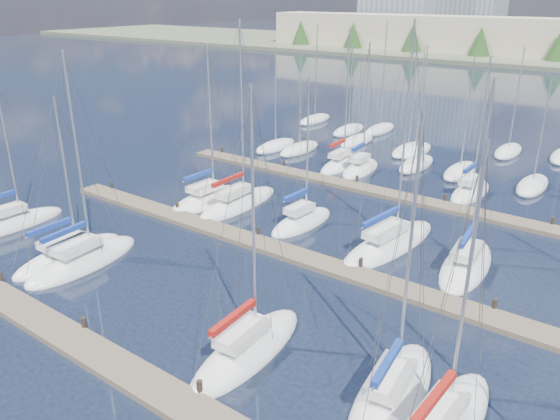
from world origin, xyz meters
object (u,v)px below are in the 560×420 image
Objects in this scene: sailboat_c at (83,260)px; sailboat_o at (360,169)px; sailboat_i at (238,203)px; sailboat_h at (208,199)px; sailboat_a at (13,224)px; sailboat_p at (470,192)px; sailboat_k at (389,244)px; sailboat_b at (69,255)px; sailboat_n at (341,164)px; sailboat_l at (466,265)px; sailboat_e at (392,395)px; sailboat_d at (248,349)px; sailboat_j at (302,222)px.

sailboat_c is 27.79m from sailboat_o.
sailboat_i is 14.39m from sailboat_o.
sailboat_h is 14.55m from sailboat_a.
sailboat_i is 1.24× the size of sailboat_p.
sailboat_a is 27.04m from sailboat_k.
sailboat_h is at bearing 87.47° from sailboat_b.
sailboat_n reaches higher than sailboat_b.
sailboat_p is at bearing 92.54° from sailboat_k.
sailboat_l is 0.81× the size of sailboat_k.
sailboat_e is at bearing 0.57° from sailboat_a.
sailboat_n is 18.24m from sailboat_k.
sailboat_n is (-11.67, 28.49, 0.01)m from sailboat_d.
sailboat_i reaches higher than sailboat_c.
sailboat_n is 1.21× the size of sailboat_a.
sailboat_e is at bearing -89.82° from sailboat_l.
sailboat_i is 13.06m from sailboat_k.
sailboat_c is at bearing -83.21° from sailboat_h.
sailboat_i is 1.12× the size of sailboat_d.
sailboat_n reaches higher than sailboat_l.
sailboat_c is 1.11× the size of sailboat_l.
sailboat_c is 1.14× the size of sailboat_p.
sailboat_b is at bearing -3.31° from sailboat_a.
sailboat_a is at bearing 172.48° from sailboat_e.
sailboat_b is at bearing -103.55° from sailboat_i.
sailboat_o is (-10.61, 0.22, 0.01)m from sailboat_p.
sailboat_i is 2.67m from sailboat_h.
sailboat_e is at bearing -57.03° from sailboat_k.
sailboat_l reaches higher than sailboat_b.
sailboat_n is (-18.53, 27.31, 0.02)m from sailboat_e.
sailboat_c is 0.90× the size of sailboat_k.
sailboat_h is at bearing -138.45° from sailboat_p.
sailboat_e is 13.57m from sailboat_l.
sailboat_a is at bearing 173.99° from sailboat_b.
sailboat_k reaches higher than sailboat_p.
sailboat_d is 15.64m from sailboat_b.
sailboat_o is 14.35m from sailboat_j.
sailboat_h is (-1.14, 12.65, 0.00)m from sailboat_c.
sailboat_p reaches higher than sailboat_b.
sailboat_c reaches higher than sailboat_o.
sailboat_j is (-13.49, 13.08, 0.00)m from sailboat_e.
sailboat_b is 21.00m from sailboat_k.
sailboat_d is at bearing -177.28° from sailboat_e.
sailboat_p is 1.06× the size of sailboat_j.
sailboat_a is 0.99× the size of sailboat_j.
sailboat_n is (-17.09, 13.82, 0.02)m from sailboat_l.
sailboat_d is at bearing -4.73° from sailboat_b.
sailboat_d is 1.08× the size of sailboat_l.
sailboat_n is (1.17, 14.13, 0.01)m from sailboat_i.
sailboat_b is (-2.78, -13.50, -0.02)m from sailboat_i.
sailboat_b is at bearing -152.65° from sailboat_l.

